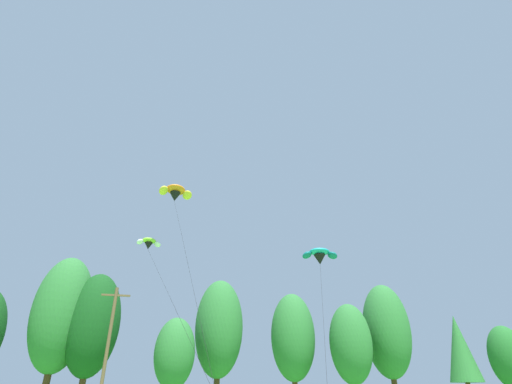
{
  "coord_description": "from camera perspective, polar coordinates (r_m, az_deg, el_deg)",
  "views": [
    {
      "loc": [
        -4.32,
        1.44,
        1.9
      ],
      "look_at": [
        0.45,
        22.92,
        13.15
      ],
      "focal_mm": 27.33,
      "sensor_mm": 36.0,
      "label": 1
    }
  ],
  "objects": [
    {
      "name": "treeline_tree_f",
      "position": [
        44.74,
        -11.83,
        -22.06
      ],
      "size": [
        4.22,
        4.22,
        8.97
      ],
      "color": "#472D19",
      "rests_on": "ground_plane"
    },
    {
      "name": "treeline_tree_g",
      "position": [
        49.26,
        -5.44,
        -19.15
      ],
      "size": [
        5.64,
        5.64,
        14.22
      ],
      "color": "#472D19",
      "rests_on": "ground_plane"
    },
    {
      "name": "utility_pole",
      "position": [
        33.5,
        -20.88,
        -20.32
      ],
      "size": [
        2.2,
        0.26,
        9.3
      ],
      "color": "brown",
      "rests_on": "ground_plane"
    },
    {
      "name": "treeline_tree_l",
      "position": [
        60.26,
        32.95,
        -19.59
      ],
      "size": [
        4.3,
        4.3,
        9.26
      ],
      "color": "#472D19",
      "rests_on": "ground_plane"
    },
    {
      "name": "treeline_tree_d",
      "position": [
        48.19,
        -26.58,
        -15.57
      ],
      "size": [
        5.94,
        5.94,
        15.34
      ],
      "color": "#472D19",
      "rests_on": "ground_plane"
    },
    {
      "name": "parafoil_kite_high_orange",
      "position": [
        39.37,
        -11.71,
        -0.13
      ],
      "size": [
        4.15,
        20.13,
        18.64
      ],
      "color": "orange"
    },
    {
      "name": "parafoil_kite_mid_teal",
      "position": [
        36.78,
        9.3,
        -9.17
      ],
      "size": [
        7.24,
        13.97,
        12.57
      ],
      "color": "teal"
    },
    {
      "name": "treeline_tree_j",
      "position": [
        53.23,
        18.58,
        -18.64
      ],
      "size": [
        5.6,
        5.6,
        14.08
      ],
      "color": "#472D19",
      "rests_on": "ground_plane"
    },
    {
      "name": "treeline_tree_e",
      "position": [
        46.99,
        -22.74,
        -17.41
      ],
      "size": [
        5.46,
        5.46,
        13.57
      ],
      "color": "#472D19",
      "rests_on": "ground_plane"
    },
    {
      "name": "treeline_tree_h",
      "position": [
        49.91,
        5.43,
        -20.3
      ],
      "size": [
        5.24,
        5.24,
        12.73
      ],
      "color": "#472D19",
      "rests_on": "ground_plane"
    },
    {
      "name": "parafoil_kite_far_lime_white",
      "position": [
        39.17,
        -15.42,
        -7.27
      ],
      "size": [
        5.67,
        21.56,
        13.56
      ],
      "color": "#93D633"
    },
    {
      "name": "treeline_tree_k",
      "position": [
        60.37,
        27.69,
        -19.57
      ],
      "size": [
        4.0,
        4.0,
        10.92
      ],
      "color": "#472D19",
      "rests_on": "ground_plane"
    },
    {
      "name": "treeline_tree_i",
      "position": [
        49.01,
        13.7,
        -20.72
      ],
      "size": [
        4.81,
        4.81,
        11.14
      ],
      "color": "#472D19",
      "rests_on": "ground_plane"
    }
  ]
}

